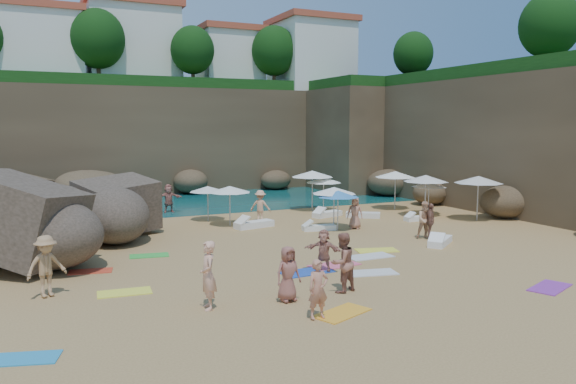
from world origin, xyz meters
name	(u,v)px	position (x,y,z in m)	size (l,w,h in m)	color
ground	(275,250)	(0.00, 0.00, 0.00)	(120.00, 120.00, 0.00)	tan
seawater	(142,183)	(0.00, 30.00, 0.00)	(120.00, 120.00, 0.00)	#0C4751
cliff_back	(176,139)	(2.00, 25.00, 4.00)	(44.00, 8.00, 8.00)	brown
cliff_right	(484,142)	(19.00, 8.00, 4.00)	(8.00, 30.00, 8.00)	brown
cliff_corner	(363,139)	(17.00, 20.00, 4.00)	(10.00, 12.00, 8.00)	brown
clifftop_buildings	(183,52)	(2.96, 25.79, 11.24)	(28.48, 9.48, 7.00)	white
clifftop_trees	(228,43)	(4.78, 19.52, 11.26)	(35.60, 23.82, 4.40)	#11380F
rock_outcrop	(35,255)	(-9.11, 3.16, 0.00)	(8.81, 6.61, 3.53)	brown
parasol_0	(208,189)	(-0.44, 8.05, 1.74)	(2.00, 2.00, 1.89)	silver
parasol_1	(324,180)	(6.89, 8.45, 1.89)	(2.18, 2.18, 2.06)	silver
parasol_2	(426,178)	(11.16, 4.24, 2.18)	(2.51, 2.51, 2.37)	silver
parasol_3	(312,174)	(6.38, 8.94, 2.24)	(2.58, 2.58, 2.44)	silver
parasol_4	(478,180)	(12.90, 1.99, 2.23)	(2.57, 2.57, 2.43)	silver
parasol_5	(230,189)	(0.14, 6.09, 1.90)	(2.19, 2.19, 2.07)	silver
parasol_7	(395,174)	(11.24, 7.25, 2.17)	(2.50, 2.50, 2.36)	silver
parasol_8	(429,185)	(11.81, 4.75, 1.75)	(2.02, 2.02, 1.91)	silver
parasol_9	(334,191)	(4.60, 3.15, 1.93)	(2.22, 2.22, 2.10)	silver
parasol_10	(338,194)	(4.56, 2.68, 1.82)	(2.09, 2.09, 1.98)	silver
lounger_0	(254,224)	(1.08, 5.11, 0.16)	(2.06, 0.69, 0.32)	white
lounger_1	(418,218)	(9.96, 3.29, 0.12)	(1.57, 0.52, 0.24)	white
lounger_2	(327,214)	(6.11, 6.55, 0.15)	(1.87, 0.62, 0.29)	white
lounger_3	(319,228)	(3.71, 3.06, 0.13)	(1.65, 0.55, 0.26)	white
lounger_4	(363,215)	(7.78, 5.42, 0.15)	(1.90, 0.63, 0.30)	white
lounger_5	(440,241)	(6.91, -2.13, 0.15)	(1.89, 0.63, 0.29)	white
towel_0	(23,359)	(-9.48, -7.77, 0.01)	(1.53, 0.76, 0.03)	#248DC2
towel_2	(342,313)	(-1.52, -8.11, 0.01)	(1.69, 0.84, 0.03)	#FFA928
towel_4	(125,292)	(-6.66, -3.61, 0.01)	(1.62, 0.81, 0.03)	#F8F841
towel_5	(372,273)	(1.59, -4.87, 0.02)	(1.75, 0.87, 0.03)	silver
towel_6	(550,287)	(5.75, -8.78, 0.02)	(1.72, 0.86, 0.03)	purple
towel_7	(91,271)	(-7.35, -0.49, 0.01)	(1.47, 0.74, 0.03)	red
towel_8	(307,272)	(-0.44, -3.83, 0.02)	(1.85, 0.92, 0.03)	#224AB6
towel_9	(334,265)	(0.93, -3.37, 0.02)	(1.87, 0.94, 0.03)	#F25E80
towel_11	(149,256)	(-4.99, 1.06, 0.01)	(1.51, 0.76, 0.03)	green
towel_12	(377,250)	(3.75, -1.96, 0.02)	(1.71, 0.85, 0.03)	#F9F241
towel_13	(370,256)	(2.87, -2.76, 0.02)	(1.84, 0.92, 0.03)	silver
person_stand_1	(342,262)	(-0.49, -6.35, 0.94)	(0.91, 0.71, 1.87)	#A16450
person_stand_2	(260,206)	(2.03, 6.60, 0.85)	(1.10, 0.45, 1.71)	#E4A781
person_stand_3	(430,221)	(7.32, -0.95, 0.82)	(0.96, 0.40, 1.64)	brown
person_stand_4	(355,213)	(5.55, 2.68, 0.80)	(0.78, 0.43, 1.61)	tan
person_stand_5	(169,198)	(-1.69, 11.90, 0.85)	(1.57, 0.45, 1.69)	#B96C5C
person_stand_6	(208,275)	(-4.74, -6.18, 0.97)	(0.71, 0.47, 1.95)	#F5AE8B
person_lie_0	(47,289)	(-8.83, -3.09, 0.25)	(1.20, 1.86, 0.49)	tan
person_lie_2	(288,294)	(-2.42, -6.52, 0.22)	(0.79, 1.62, 0.43)	#95564A
person_lie_3	(324,266)	(0.17, -3.94, 0.20)	(1.37, 1.47, 0.39)	#B67460
person_lie_4	(318,312)	(-2.33, -8.24, 0.19)	(0.58, 1.59, 0.38)	tan
person_lie_5	(425,232)	(7.13, -0.84, 0.32)	(0.82, 1.69, 0.64)	tan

